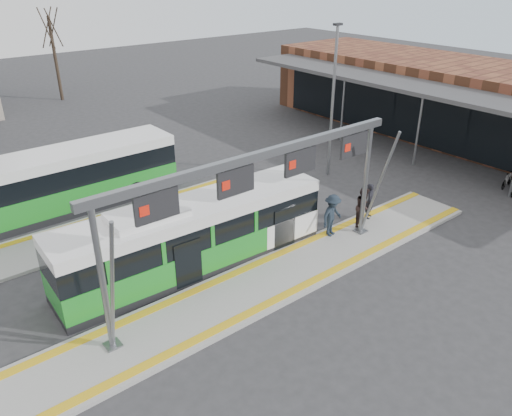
{
  "coord_description": "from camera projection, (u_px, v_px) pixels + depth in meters",
  "views": [
    {
      "loc": [
        -10.71,
        -12.17,
        11.14
      ],
      "look_at": [
        1.57,
        3.0,
        1.52
      ],
      "focal_mm": 35.0,
      "sensor_mm": 36.0,
      "label": 1
    }
  ],
  "objects": [
    {
      "name": "bicycle_d",
      "position": [
        508.0,
        180.0,
        27.31
      ],
      "size": [
        1.54,
        0.6,
        0.9
      ],
      "primitive_type": "imported",
      "rotation": [
        0.0,
        0.0,
        1.69
      ],
      "color": "gray",
      "rests_on": "ground"
    },
    {
      "name": "platform_second",
      "position": [
        92.0,
        233.0,
        22.74
      ],
      "size": [
        20.0,
        3.0,
        0.15
      ],
      "primitive_type": "cube",
      "color": "gray",
      "rests_on": "ground"
    },
    {
      "name": "passenger_a",
      "position": [
        370.0,
        201.0,
        23.57
      ],
      "size": [
        0.76,
        0.67,
        1.74
      ],
      "primitive_type": "imported",
      "rotation": [
        0.0,
        0.0,
        0.51
      ],
      "color": "black",
      "rests_on": "platform_main"
    },
    {
      "name": "tactile_main",
      "position": [
        273.0,
        277.0,
        19.38
      ],
      "size": [
        22.0,
        2.65,
        0.02
      ],
      "color": "gold",
      "rests_on": "platform_main"
    },
    {
      "name": "lamp_east",
      "position": [
        333.0,
        99.0,
        27.22
      ],
      "size": [
        0.5,
        0.25,
        8.36
      ],
      "color": "slate",
      "rests_on": "ground"
    },
    {
      "name": "gantry",
      "position": [
        263.0,
        179.0,
        17.53
      ],
      "size": [
        13.0,
        1.68,
        5.2
      ],
      "color": "slate",
      "rests_on": "platform_main"
    },
    {
      "name": "ground",
      "position": [
        273.0,
        280.0,
        19.45
      ],
      "size": [
        120.0,
        120.0,
        0.0
      ],
      "primitive_type": "plane",
      "color": "#2D2D30",
      "rests_on": "ground"
    },
    {
      "name": "bg_bus_green",
      "position": [
        55.0,
        183.0,
        24.23
      ],
      "size": [
        12.09,
        2.6,
        3.02
      ],
      "rotation": [
        0.0,
        0.0,
        0.0
      ],
      "color": "black",
      "rests_on": "ground"
    },
    {
      "name": "passenger_b",
      "position": [
        364.0,
        207.0,
        22.81
      ],
      "size": [
        1.16,
        1.08,
        1.9
      ],
      "primitive_type": "imported",
      "rotation": [
        0.0,
        0.0,
        0.51
      ],
      "color": "black",
      "rests_on": "platform_main"
    },
    {
      "name": "platform_main",
      "position": [
        273.0,
        279.0,
        19.42
      ],
      "size": [
        22.0,
        3.0,
        0.15
      ],
      "primitive_type": "cube",
      "color": "gray",
      "rests_on": "ground"
    },
    {
      "name": "passenger_c",
      "position": [
        332.0,
        215.0,
        21.99
      ],
      "size": [
        1.37,
        0.93,
        1.95
      ],
      "primitive_type": "imported",
      "rotation": [
        0.0,
        0.0,
        0.17
      ],
      "color": "#1A2530",
      "rests_on": "platform_main"
    },
    {
      "name": "hero_bus",
      "position": [
        193.0,
        236.0,
        19.73
      ],
      "size": [
        11.25,
        2.82,
        3.07
      ],
      "rotation": [
        0.0,
        0.0,
        -0.04
      ],
      "color": "black",
      "rests_on": "ground"
    },
    {
      "name": "tree_mid",
      "position": [
        50.0,
        28.0,
        42.37
      ],
      "size": [
        1.4,
        1.4,
        8.06
      ],
      "color": "#382B21",
      "rests_on": "ground"
    },
    {
      "name": "tactile_second",
      "position": [
        82.0,
        222.0,
        23.5
      ],
      "size": [
        20.0,
        0.35,
        0.02
      ],
      "color": "gold",
      "rests_on": "platform_second"
    },
    {
      "name": "station_building",
      "position": [
        481.0,
        105.0,
        33.43
      ],
      "size": [
        11.5,
        32.0,
        5.0
      ],
      "color": "brown",
      "rests_on": "ground"
    }
  ]
}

